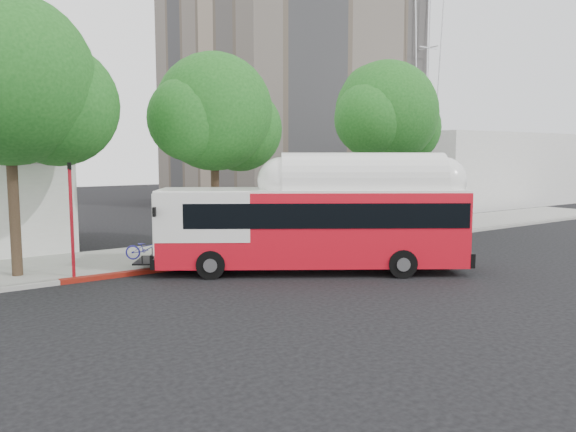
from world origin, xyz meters
The scene contains 11 objects.
ground centered at (0.00, 0.00, 0.00)m, with size 120.00×120.00×0.00m, color black.
sidewalk centered at (0.00, 6.50, 0.07)m, with size 60.00×5.00×0.15m, color gray.
curb_strip centered at (0.00, 3.90, 0.07)m, with size 60.00×0.30×0.15m, color gray.
red_curb_segment centered at (-3.00, 3.90, 0.08)m, with size 10.00×0.32×0.16m, color maroon.
street_tree_left centered at (-8.53, 5.56, 6.60)m, with size 6.67×5.80×9.74m.
street_tree_mid centered at (-0.59, 6.06, 5.91)m, with size 5.75×5.00×8.62m.
street_tree_right centered at (9.44, 5.86, 6.26)m, with size 6.21×5.40×9.18m.
apartment_tower centered at (18.00, 28.00, 17.62)m, with size 18.00×18.00×37.00m.
horizon_block centered at (30.00, 16.00, 3.00)m, with size 20.00×12.00×6.00m, color silver.
transit_bus centered at (0.23, 0.60, 1.65)m, with size 11.07×8.29×3.53m.
signal_pole centered at (-7.45, 4.16, 2.08)m, with size 0.12×0.38×4.06m.
Camera 1 is at (-12.29, -15.59, 4.38)m, focal length 35.00 mm.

